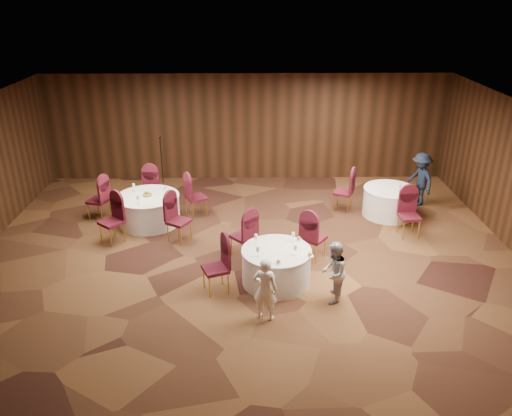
{
  "coord_description": "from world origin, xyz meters",
  "views": [
    {
      "loc": [
        0.05,
        -9.66,
        5.52
      ],
      "look_at": [
        0.2,
        0.2,
        1.1
      ],
      "focal_mm": 35.0,
      "sensor_mm": 36.0,
      "label": 1
    }
  ],
  "objects_px": {
    "table_main": "(276,266)",
    "woman_a": "(265,289)",
    "mic_stand": "(163,174)",
    "woman_b": "(333,272)",
    "man_c": "(420,179)",
    "table_right": "(389,202)",
    "table_left": "(149,209)"
  },
  "relations": [
    {
      "from": "table_main",
      "to": "woman_a",
      "type": "relative_size",
      "value": 1.14
    },
    {
      "from": "mic_stand",
      "to": "woman_b",
      "type": "bearing_deg",
      "value": -54.88
    },
    {
      "from": "mic_stand",
      "to": "man_c",
      "type": "distance_m",
      "value": 7.28
    },
    {
      "from": "table_right",
      "to": "mic_stand",
      "type": "distance_m",
      "value": 6.48
    },
    {
      "from": "table_right",
      "to": "woman_b",
      "type": "distance_m",
      "value": 4.38
    },
    {
      "from": "woman_a",
      "to": "man_c",
      "type": "xyz_separation_m",
      "value": [
        4.35,
        5.08,
        0.12
      ]
    },
    {
      "from": "woman_a",
      "to": "man_c",
      "type": "distance_m",
      "value": 6.69
    },
    {
      "from": "table_left",
      "to": "mic_stand",
      "type": "relative_size",
      "value": 1.0
    },
    {
      "from": "table_main",
      "to": "woman_b",
      "type": "bearing_deg",
      "value": -32.23
    },
    {
      "from": "table_main",
      "to": "table_right",
      "type": "distance_m",
      "value": 4.46
    },
    {
      "from": "table_right",
      "to": "man_c",
      "type": "bearing_deg",
      "value": 34.91
    },
    {
      "from": "man_c",
      "to": "mic_stand",
      "type": "bearing_deg",
      "value": -117.86
    },
    {
      "from": "mic_stand",
      "to": "man_c",
      "type": "xyz_separation_m",
      "value": [
        7.16,
        -1.29,
        0.28
      ]
    },
    {
      "from": "woman_a",
      "to": "table_right",
      "type": "bearing_deg",
      "value": -110.82
    },
    {
      "from": "table_left",
      "to": "woman_a",
      "type": "height_order",
      "value": "woman_a"
    },
    {
      "from": "mic_stand",
      "to": "table_right",
      "type": "bearing_deg",
      "value": -17.78
    },
    {
      "from": "mic_stand",
      "to": "woman_a",
      "type": "relative_size",
      "value": 1.28
    },
    {
      "from": "table_main",
      "to": "table_left",
      "type": "xyz_separation_m",
      "value": [
        -3.06,
        2.81,
        0.0
      ]
    },
    {
      "from": "mic_stand",
      "to": "man_c",
      "type": "height_order",
      "value": "mic_stand"
    },
    {
      "from": "table_main",
      "to": "table_left",
      "type": "distance_m",
      "value": 4.16
    },
    {
      "from": "mic_stand",
      "to": "woman_a",
      "type": "height_order",
      "value": "mic_stand"
    },
    {
      "from": "table_main",
      "to": "man_c",
      "type": "relative_size",
      "value": 0.95
    },
    {
      "from": "table_right",
      "to": "mic_stand",
      "type": "relative_size",
      "value": 0.86
    },
    {
      "from": "woman_a",
      "to": "man_c",
      "type": "relative_size",
      "value": 0.84
    },
    {
      "from": "table_main",
      "to": "table_left",
      "type": "relative_size",
      "value": 0.89
    },
    {
      "from": "woman_b",
      "to": "man_c",
      "type": "xyz_separation_m",
      "value": [
        3.06,
        4.55,
        0.12
      ]
    },
    {
      "from": "woman_b",
      "to": "table_main",
      "type": "bearing_deg",
      "value": -105.49
    },
    {
      "from": "table_main",
      "to": "woman_b",
      "type": "relative_size",
      "value": 1.13
    },
    {
      "from": "table_main",
      "to": "woman_b",
      "type": "distance_m",
      "value": 1.24
    },
    {
      "from": "woman_a",
      "to": "woman_b",
      "type": "distance_m",
      "value": 1.4
    },
    {
      "from": "table_left",
      "to": "man_c",
      "type": "height_order",
      "value": "man_c"
    },
    {
      "from": "table_main",
      "to": "mic_stand",
      "type": "xyz_separation_m",
      "value": [
        -3.07,
        5.19,
        0.08
      ]
    }
  ]
}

